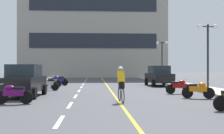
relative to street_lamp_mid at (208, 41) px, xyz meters
The scene contains 29 objects.
ground_plane 8.69m from the street_lamp_mid, 151.86° to the left, with size 140.00×140.00×0.00m, color #47474C.
curb_left 16.11m from the street_lamp_mid, 154.60° to the left, with size 2.40×72.00×0.12m, color #B7B2A8.
curb_right 7.59m from the street_lamp_mid, 88.39° to the left, with size 2.40×72.00×0.12m, color #B7B2A8.
lane_dash_1 14.84m from the street_lamp_mid, 128.69° to the right, with size 0.14×2.20×0.01m, color silver.
lane_dash_2 12.09m from the street_lamp_mid, 141.17° to the right, with size 0.14×2.20×0.01m, color silver.
lane_dash_3 10.20m from the street_lamp_mid, 160.16° to the right, with size 0.14×2.20×0.01m, color silver.
lane_dash_4 9.70m from the street_lamp_mid, behind, with size 0.14×2.20×0.01m, color silver.
lane_dash_5 10.77m from the street_lamp_mid, 152.21° to the left, with size 0.14×2.20×0.01m, color silver.
lane_dash_6 13.04m from the street_lamp_mid, 135.84° to the left, with size 0.14×2.20×0.01m, color silver.
lane_dash_7 16.00m from the street_lamp_mid, 125.25° to the left, with size 0.14×2.20×0.01m, color silver.
lane_dash_8 19.34m from the street_lamp_mid, 118.28° to the left, with size 0.14×2.20×0.01m, color silver.
lane_dash_9 22.89m from the street_lamp_mid, 113.47° to the left, with size 0.14×2.20×0.01m, color silver.
lane_dash_10 26.57m from the street_lamp_mid, 110.01° to the left, with size 0.14×2.20×0.01m, color silver.
lane_dash_11 30.33m from the street_lamp_mid, 107.40° to the left, with size 0.14×2.20×0.01m, color silver.
centre_line_yellow 10.18m from the street_lamp_mid, 135.05° to the left, with size 0.12×66.00×0.01m, color gold.
office_building 33.46m from the street_lamp_mid, 104.14° to the left, with size 24.36×8.30×19.93m.
street_lamp_mid is the anchor object (origin of this frame).
street_lamp_far 15.64m from the street_lamp_mid, 88.68° to the left, with size 1.46×0.36×4.74m.
parked_car_near 12.61m from the street_lamp_mid, 164.21° to the right, with size 2.01×4.24×1.82m.
parked_car_mid 7.12m from the street_lamp_mid, 108.32° to the left, with size 2.08×4.27×1.82m.
motorcycle_4 13.76m from the street_lamp_mid, 149.53° to the right, with size 1.70×0.60×0.92m.
motorcycle_5 6.28m from the street_lamp_mid, 116.32° to the right, with size 1.63×0.81×0.92m.
motorcycle_6 4.53m from the street_lamp_mid, 141.98° to the right, with size 1.70×0.60×0.92m.
motorcycle_7 11.76m from the street_lamp_mid, behind, with size 1.64×0.79×0.92m.
motorcycle_8 12.47m from the street_lamp_mid, 164.23° to the left, with size 1.67×0.68×0.92m.
motorcycle_9 12.88m from the street_lamp_mid, 157.09° to the left, with size 1.69×0.63×0.92m.
motorcycle_10 13.56m from the street_lamp_mid, 147.75° to the left, with size 1.70×0.60×0.92m.
motorcycle_11 14.74m from the street_lamp_mid, 142.24° to the left, with size 1.69×0.62×0.92m.
cyclist_rider 9.54m from the street_lamp_mid, 136.69° to the right, with size 0.42×1.77×1.71m.
Camera 1 is at (-0.95, -3.18, 1.64)m, focal length 47.93 mm.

